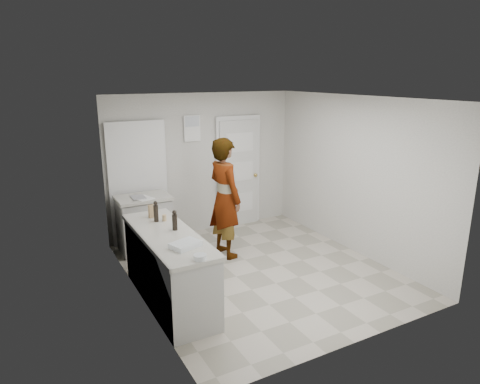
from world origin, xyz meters
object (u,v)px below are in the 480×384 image
spice_jar (164,218)px  baking_dish (185,245)px  egg_bowl (200,257)px  oil_cruet_a (175,221)px  cake_mix_box (153,211)px  person (225,198)px  oil_cruet_b (156,212)px

spice_jar → baking_dish: size_ratio=0.22×
spice_jar → egg_bowl: bearing=-93.1°
oil_cruet_a → baking_dish: size_ratio=0.68×
spice_jar → oil_cruet_a: 0.40m
cake_mix_box → egg_bowl: size_ratio=1.28×
person → oil_cruet_b: size_ratio=6.70×
cake_mix_box → oil_cruet_a: size_ratio=0.69×
oil_cruet_b → person: bearing=21.5°
cake_mix_box → oil_cruet_b: bearing=-104.0°
oil_cruet_b → cake_mix_box: bearing=86.4°
cake_mix_box → egg_bowl: 1.57m
spice_jar → oil_cruet_a: size_ratio=0.32×
oil_cruet_a → spice_jar: bearing=90.6°
spice_jar → oil_cruet_b: size_ratio=0.30×
person → cake_mix_box: person is taller
oil_cruet_a → person: bearing=38.4°
egg_bowl → spice_jar: bearing=86.9°
baking_dish → egg_bowl: size_ratio=2.74×
oil_cruet_a → egg_bowl: size_ratio=1.85×
oil_cruet_a → egg_bowl: bearing=-94.5°
baking_dish → egg_bowl: baking_dish is taller
person → cake_mix_box: 1.29m
cake_mix_box → person: bearing=3.5°
egg_bowl → baking_dish: bearing=91.5°
spice_jar → oil_cruet_a: (0.00, -0.39, 0.08)m
baking_dish → oil_cruet_b: bearing=91.2°
person → egg_bowl: 2.25m
oil_cruet_b → egg_bowl: size_ratio=2.03×
cake_mix_box → oil_cruet_b: (-0.01, -0.19, 0.05)m
person → egg_bowl: size_ratio=13.57×
baking_dish → oil_cruet_a: bearing=81.4°
person → spice_jar: (-1.16, -0.52, 0.02)m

